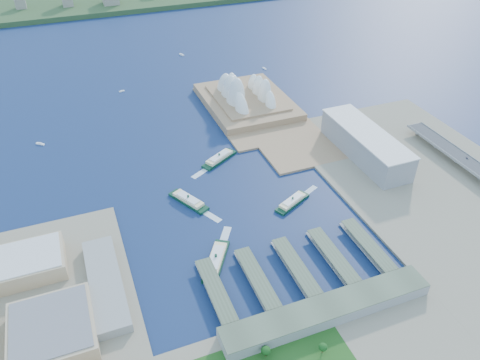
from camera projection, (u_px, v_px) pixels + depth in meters
name	position (u px, v px, depth m)	size (l,w,h in m)	color
ground	(254.00, 228.00, 519.56)	(3000.00, 3000.00, 0.00)	#0E1942
east_land	(457.00, 204.00, 551.58)	(240.00, 500.00, 3.00)	gray
peninsula	(253.00, 110.00, 746.91)	(135.00, 220.00, 3.00)	#967452
far_shore	(114.00, 0.00, 1256.95)	(2200.00, 260.00, 12.00)	#2D4926
opera_house	(247.00, 87.00, 743.47)	(134.00, 180.00, 58.00)	white
toaster_building	(365.00, 144.00, 625.50)	(45.00, 155.00, 35.00)	gray
west_buildings	(6.00, 340.00, 383.36)	(200.00, 280.00, 27.00)	#9E814F
ferry_wharves	(296.00, 268.00, 464.27)	(184.00, 90.00, 9.30)	#495641
terminal_building	(328.00, 310.00, 416.66)	(200.00, 28.00, 12.00)	gray
ferry_a	(188.00, 199.00, 553.35)	(14.28, 56.09, 10.61)	#0C331F
ferry_b	(219.00, 157.00, 627.29)	(14.44, 56.72, 10.73)	#0C331F
ferry_c	(216.00, 259.00, 473.02)	(15.49, 60.84, 11.50)	#0C331F
ferry_d	(293.00, 201.00, 551.52)	(13.06, 51.32, 9.70)	#0C331F
boat_a	(40.00, 144.00, 663.08)	(3.39, 13.56, 2.62)	white
boat_b	(122.00, 91.00, 804.57)	(3.17, 9.06, 2.45)	white
boat_c	(264.00, 68.00, 885.75)	(3.34, 11.45, 2.58)	white
boat_e	(182.00, 54.00, 943.03)	(3.98, 12.51, 3.07)	white
car_c	(467.00, 158.00, 606.54)	(1.63, 4.01, 1.16)	slate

